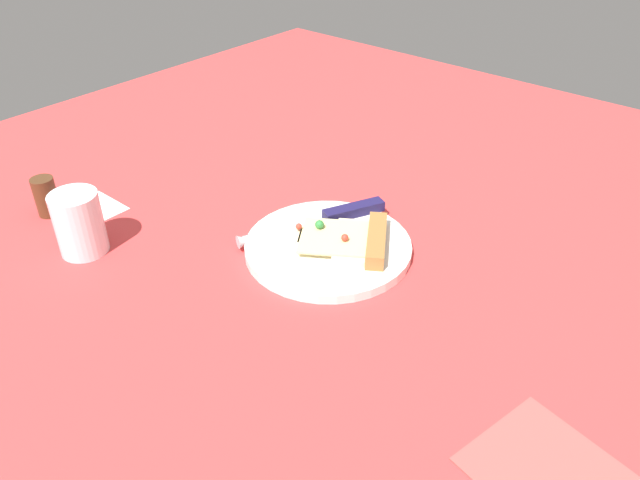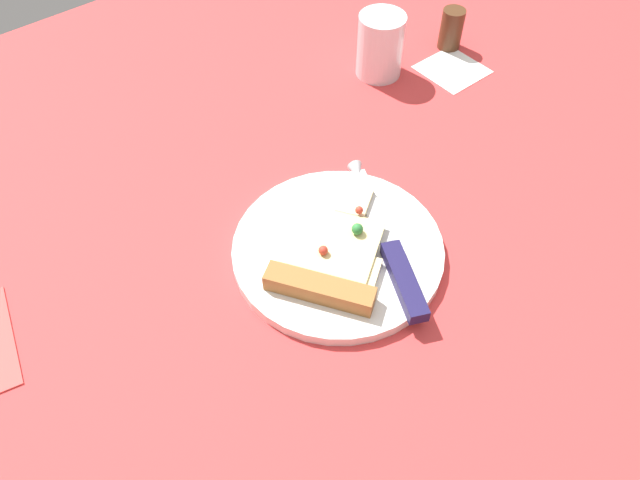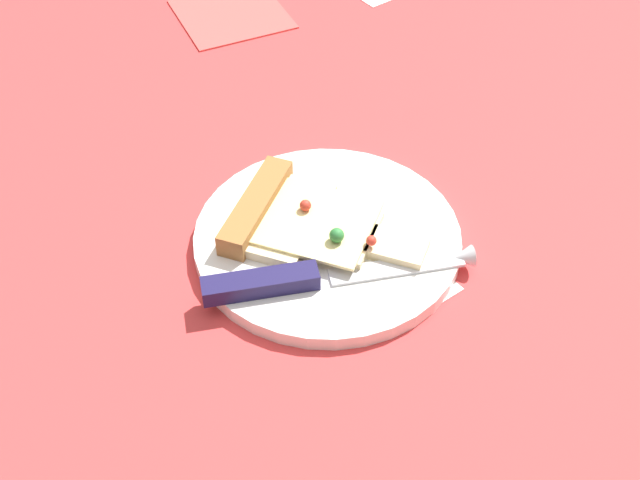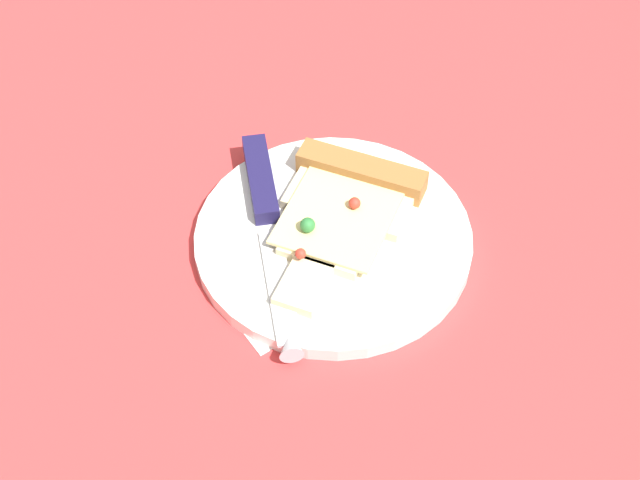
# 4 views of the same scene
# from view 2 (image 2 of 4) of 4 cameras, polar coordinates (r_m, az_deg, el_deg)

# --- Properties ---
(ground_plane) EXTENTS (1.56, 1.56, 0.03)m
(ground_plane) POSITION_cam_2_polar(r_m,az_deg,el_deg) (0.70, 9.50, -3.83)
(ground_plane) COLOR #D13838
(ground_plane) RESTS_ON ground
(plate) EXTENTS (0.24, 0.24, 0.01)m
(plate) POSITION_cam_2_polar(r_m,az_deg,el_deg) (0.69, 1.72, -0.93)
(plate) COLOR white
(plate) RESTS_ON ground_plane
(pizza_slice) EXTENTS (0.19, 0.16, 0.03)m
(pizza_slice) POSITION_cam_2_polar(r_m,az_deg,el_deg) (0.66, 1.13, -1.83)
(pizza_slice) COLOR beige
(pizza_slice) RESTS_ON plate
(knife) EXTENTS (0.12, 0.23, 0.02)m
(knife) POSITION_cam_2_polar(r_m,az_deg,el_deg) (0.68, 6.80, -0.92)
(knife) COLOR silver
(knife) RESTS_ON plate
(drinking_glass) EXTENTS (0.07, 0.07, 0.09)m
(drinking_glass) POSITION_cam_2_polar(r_m,az_deg,el_deg) (0.93, 5.83, 18.11)
(drinking_glass) COLOR white
(drinking_glass) RESTS_ON ground_plane
(pepper_shaker) EXTENTS (0.04, 0.04, 0.06)m
(pepper_shaker) POSITION_cam_2_polar(r_m,az_deg,el_deg) (1.01, 12.52, 19.21)
(pepper_shaker) COLOR #4C2D19
(pepper_shaker) RESTS_ON ground_plane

